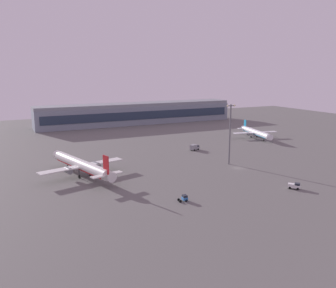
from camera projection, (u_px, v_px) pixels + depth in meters
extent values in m
plane|color=#605E5B|center=(238.00, 168.00, 153.49)|extent=(416.00, 416.00, 0.00)
cube|color=gray|center=(138.00, 115.00, 282.19)|extent=(157.42, 22.00, 14.00)
cube|color=#263347|center=(143.00, 115.00, 272.16)|extent=(151.12, 0.40, 6.16)
cube|color=gray|center=(137.00, 104.00, 280.52)|extent=(157.42, 19.80, 2.40)
cylinder|color=silver|center=(81.00, 165.00, 141.56)|extent=(14.65, 39.68, 4.22)
cone|color=silver|center=(58.00, 155.00, 157.31)|extent=(4.57, 3.63, 4.01)
cone|color=silver|center=(110.00, 177.00, 125.65)|extent=(4.49, 4.00, 3.80)
cube|color=silver|center=(82.00, 166.00, 140.79)|extent=(35.46, 13.69, 0.39)
cube|color=silver|center=(107.00, 175.00, 127.16)|extent=(12.49, 5.80, 0.39)
cube|color=red|center=(106.00, 165.00, 126.72)|extent=(1.26, 3.52, 7.22)
cylinder|color=slate|center=(68.00, 170.00, 137.02)|extent=(3.41, 4.50, 2.44)
cylinder|color=slate|center=(96.00, 165.00, 144.87)|extent=(3.41, 4.50, 2.44)
cube|color=red|center=(81.00, 167.00, 141.80)|extent=(13.40, 36.49, 0.40)
cylinder|color=#333338|center=(67.00, 163.00, 151.41)|extent=(0.31, 0.31, 3.94)
cylinder|color=black|center=(67.00, 168.00, 151.81)|extent=(0.75, 1.30, 1.22)
cylinder|color=#333338|center=(79.00, 172.00, 138.34)|extent=(0.31, 0.31, 3.94)
cylinder|color=black|center=(79.00, 177.00, 138.74)|extent=(0.75, 1.30, 1.22)
cylinder|color=#333338|center=(90.00, 170.00, 141.48)|extent=(0.31, 0.31, 3.94)
cylinder|color=black|center=(90.00, 174.00, 141.88)|extent=(0.75, 1.30, 1.22)
cylinder|color=white|center=(256.00, 132.00, 220.72)|extent=(9.98, 32.19, 3.40)
cone|color=white|center=(270.00, 137.00, 204.39)|extent=(3.60, 2.77, 3.23)
cone|color=white|center=(244.00, 128.00, 237.21)|extent=(3.51, 3.08, 3.06)
cube|color=white|center=(255.00, 132.00, 221.60)|extent=(28.73, 9.42, 0.31)
cube|color=white|center=(245.00, 128.00, 235.56)|extent=(10.07, 4.13, 0.31)
cube|color=#1984B2|center=(245.00, 124.00, 234.75)|extent=(0.85, 2.85, 5.81)
cylinder|color=slate|center=(262.00, 133.00, 222.88)|extent=(2.59, 3.56, 1.97)
cylinder|color=slate|center=(248.00, 134.00, 220.58)|extent=(2.59, 3.56, 1.97)
cube|color=#1984B2|center=(256.00, 134.00, 220.91)|extent=(9.12, 29.60, 0.32)
cylinder|color=#333338|center=(264.00, 138.00, 211.24)|extent=(0.25, 0.25, 3.17)
cylinder|color=black|center=(264.00, 140.00, 211.57)|extent=(0.55, 1.04, 0.98)
cylinder|color=#333338|center=(257.00, 134.00, 223.62)|extent=(0.25, 0.25, 3.17)
cylinder|color=black|center=(257.00, 137.00, 223.95)|extent=(0.55, 1.04, 0.98)
cylinder|color=#333338|center=(251.00, 134.00, 222.71)|extent=(0.25, 0.25, 3.17)
cylinder|color=black|center=(251.00, 137.00, 223.03)|extent=(0.55, 1.04, 0.98)
cube|color=white|center=(297.00, 186.00, 125.92)|extent=(2.89, 2.90, 1.10)
cube|color=#1E232D|center=(297.00, 184.00, 125.73)|extent=(2.61, 2.61, 0.70)
cube|color=white|center=(292.00, 185.00, 126.56)|extent=(3.04, 3.07, 1.40)
cylinder|color=black|center=(298.00, 187.00, 126.70)|extent=(0.83, 0.86, 0.90)
cylinder|color=black|center=(298.00, 189.00, 125.15)|extent=(0.83, 0.86, 0.90)
cylinder|color=black|center=(290.00, 186.00, 127.66)|extent=(0.83, 0.86, 0.90)
cylinder|color=black|center=(290.00, 188.00, 126.11)|extent=(0.83, 0.86, 0.90)
cube|color=gray|center=(196.00, 148.00, 189.11)|extent=(3.45, 3.26, 1.20)
cube|color=#1E232D|center=(196.00, 146.00, 188.92)|extent=(3.07, 2.96, 0.70)
cube|color=gray|center=(193.00, 147.00, 187.17)|extent=(4.20, 3.49, 2.60)
cylinder|color=black|center=(195.00, 148.00, 190.20)|extent=(0.95, 0.62, 0.90)
cylinder|color=black|center=(198.00, 149.00, 188.82)|extent=(0.95, 0.62, 0.90)
cylinder|color=black|center=(191.00, 149.00, 187.65)|extent=(0.95, 0.62, 0.90)
cylinder|color=black|center=(194.00, 150.00, 186.27)|extent=(0.95, 0.62, 0.90)
cube|color=#3372BF|center=(185.00, 198.00, 114.45)|extent=(1.75, 1.94, 0.90)
cube|color=#1E232D|center=(185.00, 196.00, 114.28)|extent=(1.55, 1.78, 0.70)
cylinder|color=black|center=(184.00, 199.00, 115.30)|extent=(0.92, 0.38, 0.90)
cylinder|color=black|center=(186.00, 200.00, 113.93)|extent=(0.92, 0.38, 0.90)
cylinder|color=black|center=(179.00, 200.00, 114.60)|extent=(0.92, 0.38, 0.90)
cylinder|color=black|center=(180.00, 201.00, 113.22)|extent=(0.92, 0.38, 0.90)
cylinder|color=slate|center=(230.00, 135.00, 157.24)|extent=(0.70, 0.70, 27.03)
cube|color=slate|center=(231.00, 106.00, 154.62)|extent=(4.80, 0.40, 0.40)
sphere|color=#F9EAB2|center=(227.00, 106.00, 153.85)|extent=(0.90, 0.90, 0.90)
sphere|color=#F9EAB2|center=(234.00, 106.00, 155.38)|extent=(0.90, 0.90, 0.90)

